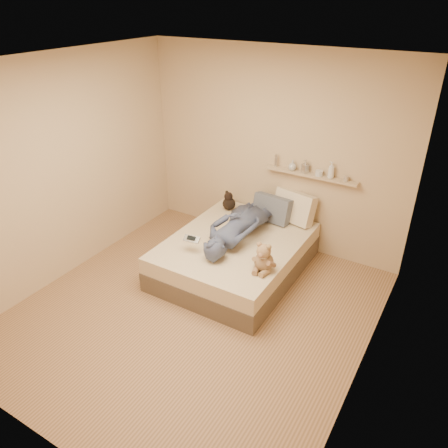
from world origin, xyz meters
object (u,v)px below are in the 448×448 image
Objects in this scene: person at (240,223)px; dark_plush at (229,202)px; game_console at (192,239)px; teddy_bear at (263,259)px; bed at (236,255)px; pillow_grey at (272,209)px; pillow_cream at (294,207)px; wall_shelf at (310,175)px.

dark_plush is at bearing -50.54° from person.
teddy_bear is at bearing 5.18° from game_console.
bed is 3.80× the size of pillow_grey.
pillow_cream is at bearing 64.17° from bed.
pillow_grey is (0.46, 1.19, -0.00)m from game_console.
person reaches higher than game_console.
bed is 0.71m from game_console.
pillow_cream reaches higher than bed.
person is (-0.01, 0.10, 0.40)m from bed.
game_console is 0.89m from teddy_bear.
person is at bearing 94.27° from bed.
bed is at bearing -53.73° from dark_plush.
pillow_cream reaches higher than person.
person is (0.49, -0.57, 0.06)m from dark_plush.
pillow_cream is 0.29m from pillow_grey.
wall_shelf is at bearing -125.75° from person.
teddy_bear is (0.58, -0.42, 0.37)m from bed.
dark_plush is 0.91m from pillow_cream.
teddy_bear is at bearing -88.77° from wall_shelf.
pillow_grey is (0.15, 0.69, 0.40)m from bed.
bed is 0.81m from pillow_grey.
pillow_grey reaches higher than game_console.
pillow_grey is 0.42× the size of wall_shelf.
game_console is at bearing -121.45° from bed.
pillow_grey is at bearing 77.62° from bed.
teddy_bear is 1.42m from wall_shelf.
person reaches higher than dark_plush.
pillow_grey is 0.61m from person.
game_console is at bearing -121.27° from wall_shelf.
wall_shelf is (1.05, 0.23, 0.53)m from dark_plush.
pillow_grey reaches higher than dark_plush.
person is (-0.41, -0.73, -0.02)m from pillow_cream.
person is 1.24× the size of wall_shelf.
teddy_bear reaches higher than game_console.
dark_plush is at bearing -178.71° from pillow_grey.
pillow_cream is at bearing -151.93° from wall_shelf.
pillow_grey is (-0.25, -0.14, -0.03)m from pillow_cream.
wall_shelf reaches higher than teddy_bear.
bed is 5.45× the size of teddy_bear.
pillow_cream is at bearing 98.06° from teddy_bear.
bed is 1.02m from pillow_cream.
person is 1.09m from wall_shelf.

